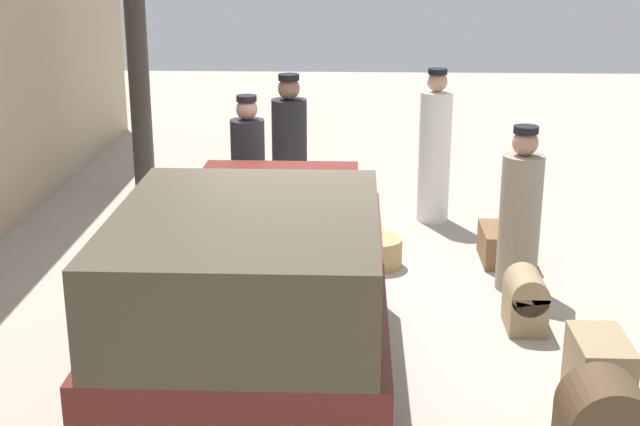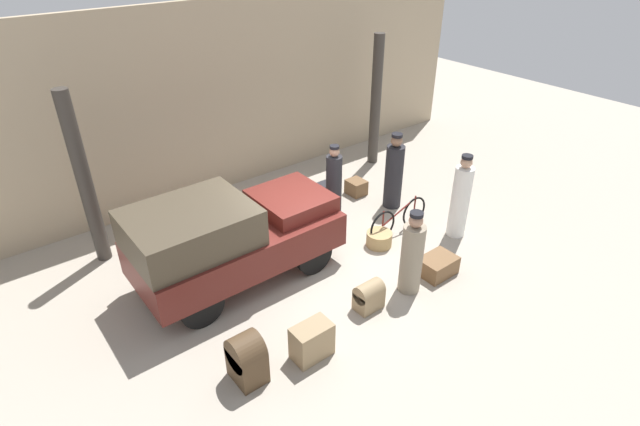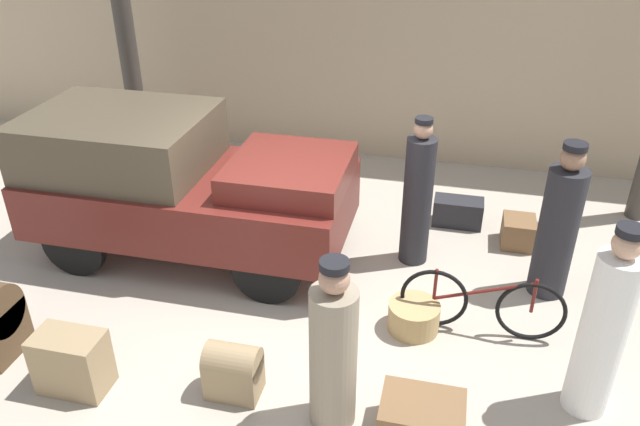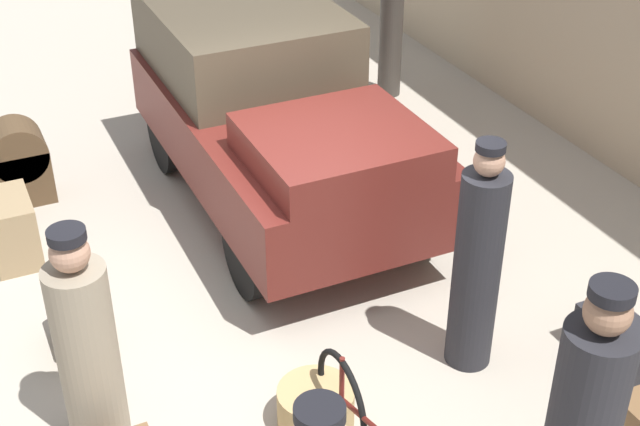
{
  "view_description": "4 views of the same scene",
  "coord_description": "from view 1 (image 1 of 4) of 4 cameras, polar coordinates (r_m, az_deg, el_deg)",
  "views": [
    {
      "loc": [
        -7.63,
        -0.13,
        3.45
      ],
      "look_at": [
        0.2,
        0.2,
        0.95
      ],
      "focal_mm": 50.0,
      "sensor_mm": 36.0,
      "label": 1
    },
    {
      "loc": [
        -5.04,
        -6.46,
        6.02
      ],
      "look_at": [
        0.2,
        0.2,
        0.95
      ],
      "focal_mm": 28.0,
      "sensor_mm": 36.0,
      "label": 2
    },
    {
      "loc": [
        1.58,
        -5.63,
        4.31
      ],
      "look_at": [
        0.2,
        0.2,
        0.95
      ],
      "focal_mm": 35.0,
      "sensor_mm": 36.0,
      "label": 3
    },
    {
      "loc": [
        5.47,
        -2.24,
        4.57
      ],
      "look_at": [
        0.2,
        0.2,
        0.95
      ],
      "focal_mm": 50.0,
      "sensor_mm": 36.0,
      "label": 4
    }
  ],
  "objects": [
    {
      "name": "porter_standing_middle",
      "position": [
        10.95,
        7.34,
        3.89
      ],
      "size": [
        0.39,
        0.39,
        1.88
      ],
      "color": "white",
      "rests_on": "ground"
    },
    {
      "name": "truck",
      "position": [
        6.51,
        -3.85,
        -4.72
      ],
      "size": [
        3.82,
        1.81,
        1.76
      ],
      "color": "black",
      "rests_on": "ground"
    },
    {
      "name": "trunk_large_brown",
      "position": [
        10.77,
        -7.14,
        -0.11
      ],
      "size": [
        0.4,
        0.46,
        0.37
      ],
      "color": "brown",
      "rests_on": "ground"
    },
    {
      "name": "trunk_barrel_dark",
      "position": [
        8.25,
        13.01,
        -5.42
      ],
      "size": [
        0.5,
        0.34,
        0.54
      ],
      "color": "#937A56",
      "rests_on": "ground"
    },
    {
      "name": "bicycle",
      "position": [
        10.13,
        3.01,
        -0.09
      ],
      "size": [
        1.68,
        0.04,
        0.74
      ],
      "color": "black",
      "rests_on": "ground"
    },
    {
      "name": "porter_carrying_trunk",
      "position": [
        9.27,
        -4.58,
        1.43
      ],
      "size": [
        0.35,
        0.35,
        1.86
      ],
      "color": "#232328",
      "rests_on": "ground"
    },
    {
      "name": "porter_lifting_near_truck",
      "position": [
        10.75,
        -1.96,
        3.61
      ],
      "size": [
        0.42,
        0.42,
        1.84
      ],
      "color": "#232328",
      "rests_on": "ground"
    },
    {
      "name": "trunk_wicker_pale",
      "position": [
        7.0,
        17.38,
        -9.9
      ],
      "size": [
        0.64,
        0.39,
        0.6
      ],
      "color": "#937A56",
      "rests_on": "ground"
    },
    {
      "name": "ground_plane",
      "position": [
        8.37,
        1.32,
        -6.64
      ],
      "size": [
        30.0,
        30.0,
        0.0
      ],
      "primitive_type": "plane",
      "color": "#A89E8E"
    },
    {
      "name": "canopy_pillar_right",
      "position": [
        12.23,
        -11.57,
        9.35
      ],
      "size": [
        0.28,
        0.28,
        3.5
      ],
      "color": "#38332D",
      "rests_on": "ground"
    },
    {
      "name": "wicker_basket",
      "position": [
        9.56,
        3.66,
        -2.5
      ],
      "size": [
        0.54,
        0.54,
        0.31
      ],
      "color": "tan",
      "rests_on": "ground"
    },
    {
      "name": "porter_with_bicycle",
      "position": [
        8.97,
        12.67,
        -0.23
      ],
      "size": [
        0.41,
        0.41,
        1.66
      ],
      "color": "gray",
      "rests_on": "ground"
    },
    {
      "name": "suitcase_tan_flat",
      "position": [
        10.11,
        -9.82,
        -1.42
      ],
      "size": [
        0.66,
        0.34,
        0.37
      ],
      "color": "#232328",
      "rests_on": "ground"
    },
    {
      "name": "suitcase_small_leather",
      "position": [
        9.88,
        11.79,
        -2.0
      ],
      "size": [
        0.71,
        0.53,
        0.37
      ],
      "color": "brown",
      "rests_on": "ground"
    }
  ]
}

